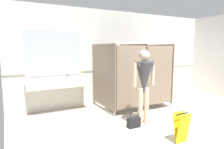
# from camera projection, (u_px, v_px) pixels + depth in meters

# --- Properties ---
(ground_plane) EXTENTS (7.40, 5.59, 0.10)m
(ground_plane) POSITION_uv_depth(u_px,v_px,m) (178.00, 124.00, 4.83)
(ground_plane) COLOR #B2A899
(wall_back) EXTENTS (7.40, 0.12, 2.97)m
(wall_back) POSITION_uv_depth(u_px,v_px,m) (123.00, 57.00, 6.86)
(wall_back) COLOR silver
(wall_back) RESTS_ON ground_plane
(wall_back_tile_band) EXTENTS (7.40, 0.01, 0.06)m
(wall_back_tile_band) POSITION_uv_depth(u_px,v_px,m) (124.00, 69.00, 6.86)
(wall_back_tile_band) COLOR #9E937F
(wall_back_tile_band) RESTS_ON wall_back
(vanity_counter) EXTENTS (1.68, 0.58, 0.96)m
(vanity_counter) POSITION_uv_depth(u_px,v_px,m) (57.00, 89.00, 5.63)
(vanity_counter) COLOR silver
(vanity_counter) RESTS_ON ground_plane
(mirror_panel) EXTENTS (1.58, 0.02, 1.27)m
(mirror_panel) POSITION_uv_depth(u_px,v_px,m) (54.00, 53.00, 5.68)
(mirror_panel) COLOR silver
(mirror_panel) RESTS_ON wall_back
(bathroom_stalls) EXTENTS (2.02, 1.46, 1.93)m
(bathroom_stalls) POSITION_uv_depth(u_px,v_px,m) (136.00, 74.00, 5.96)
(bathroom_stalls) COLOR #84705B
(bathroom_stalls) RESTS_ON ground_plane
(person_standing) EXTENTS (0.60, 0.41, 1.73)m
(person_standing) POSITION_uv_depth(u_px,v_px,m) (144.00, 77.00, 4.58)
(person_standing) COLOR beige
(person_standing) RESTS_ON ground_plane
(handbag) EXTENTS (0.30, 0.13, 0.38)m
(handbag) POSITION_uv_depth(u_px,v_px,m) (134.00, 122.00, 4.49)
(handbag) COLOR black
(handbag) RESTS_ON ground_plane
(soap_dispenser) EXTENTS (0.07, 0.07, 0.18)m
(soap_dispenser) POSITION_uv_depth(u_px,v_px,m) (67.00, 77.00, 5.82)
(soap_dispenser) COLOR #D899B2
(soap_dispenser) RESTS_ON vanity_counter
(wet_floor_sign) EXTENTS (0.28, 0.19, 0.58)m
(wet_floor_sign) POSITION_uv_depth(u_px,v_px,m) (181.00, 127.00, 3.73)
(wet_floor_sign) COLOR yellow
(wet_floor_sign) RESTS_ON ground_plane
(floor_drain_cover) EXTENTS (0.14, 0.14, 0.01)m
(floor_drain_cover) POSITION_uv_depth(u_px,v_px,m) (207.00, 118.00, 5.07)
(floor_drain_cover) COLOR #B7BABF
(floor_drain_cover) RESTS_ON ground_plane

